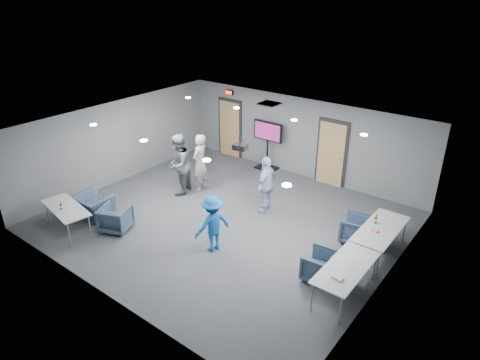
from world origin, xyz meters
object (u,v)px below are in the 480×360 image
Objects in this scene: chair_front_b at (93,206)px; table_front_left at (66,209)px; person_b at (179,165)px; chair_right_b at (321,266)px; bottle_front at (61,206)px; person_d at (212,224)px; table_right_a at (380,230)px; tv_stand at (268,143)px; chair_right_a at (357,229)px; bottle_right at (376,220)px; person_c at (266,185)px; person_a at (200,163)px; table_right_b at (346,268)px; chair_front_a at (116,218)px; projector at (240,146)px.

table_front_left is (0.16, -0.89, 0.36)m from chair_front_b.
person_b is 2.55× the size of chair_right_b.
chair_front_b is 4.38× the size of bottle_front.
person_d is at bearing -170.16° from chair_front_b.
chair_right_b is 0.39× the size of table_right_a.
table_right_a is 1.13× the size of tv_stand.
chair_right_a is 3.46× the size of bottle_front.
bottle_right is (3.15, 2.47, 0.09)m from person_d.
person_d is at bearing -5.62° from person_c.
person_a is at bearing -105.53° from tv_stand.
tv_stand is at bearing 48.07° from table_right_b.
table_right_a is 5.83m from tv_stand.
chair_front_b is 7.26m from table_right_b.
chair_front_a reaches higher than chair_front_b.
person_a is 7.25× the size of bottle_right.
table_right_a reaches higher than chair_right_b.
bottle_right is at bearing 74.17° from chair_right_a.
chair_front_b is 7.81m from table_right_a.
chair_front_b is 0.56× the size of table_front_left.
table_right_b reaches higher than chair_front_b.
bottle_right is at bearing 50.89° from table_right_a.
projector is at bearing 77.59° from table_right_b.
table_right_b and table_front_left have the same top height.
chair_right_a is 7.69m from bottle_front.
person_b reaches higher than chair_front_b.
chair_front_b is (-1.25, -3.15, -0.61)m from person_a.
person_d is at bearing 35.58° from table_front_left.
person_a is at bearing 129.28° from person_b.
person_b is 2.80m from chair_front_b.
table_right_b is 2.08m from bottle_right.
table_front_left is 1.03× the size of tv_stand.
person_a reaches higher than chair_right_b.
bottle_front reaches higher than chair_right_b.
bottle_front is at bearing -31.51° from person_b.
projector is at bearing -154.61° from chair_front_b.
chair_right_b is (0.00, -1.96, -0.01)m from chair_right_a.
bottle_front is at bearing 97.79° from chair_front_b.
table_front_left is (-1.09, -4.05, -0.25)m from person_a.
tv_stand is (-1.80, 5.03, 0.25)m from person_d.
bottle_right is 3.79m from projector.
person_b is at bearing 77.92° from table_right_b.
chair_front_b is at bearing -27.12° from chair_front_a.
person_d is 3.72m from chair_right_a.
table_front_left is (-3.64, -1.71, -0.06)m from person_d.
chair_front_b is 0.53× the size of table_right_b.
bottle_front reaches higher than table_right_a.
chair_front_b is 3.88× the size of bottle_right.
person_b is at bearing 78.58° from bottle_front.
table_front_left is (-6.98, -2.13, -0.01)m from table_right_b.
person_b is at bearing -83.66° from person_c.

